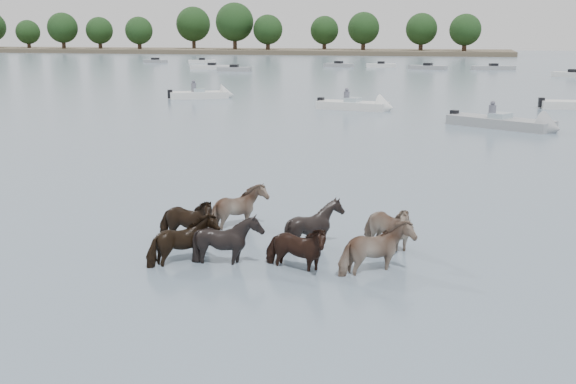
# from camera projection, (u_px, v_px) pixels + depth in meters

# --- Properties ---
(ground) EXTENTS (400.00, 400.00, 0.00)m
(ground) POSITION_uv_depth(u_px,v_px,m) (358.00, 254.00, 13.78)
(ground) COLOR #4E6170
(ground) RESTS_ON ground
(shoreline) EXTENTS (160.00, 30.00, 1.00)m
(shoreline) POSITION_uv_depth(u_px,v_px,m) (195.00, 51.00, 172.61)
(shoreline) COLOR #4C4233
(shoreline) RESTS_ON ground
(pony_herd) EXTENTS (5.93, 4.15, 1.29)m
(pony_herd) POSITION_uv_depth(u_px,v_px,m) (275.00, 236.00, 13.77)
(pony_herd) COLOR black
(pony_herd) RESTS_ON ground
(motorboat_a) EXTENTS (5.03, 2.39, 1.92)m
(motorboat_a) POSITION_uv_depth(u_px,v_px,m) (364.00, 106.00, 40.36)
(motorboat_a) COLOR silver
(motorboat_a) RESTS_ON ground
(motorboat_b) EXTENTS (5.72, 4.18, 1.92)m
(motorboat_b) POSITION_uv_depth(u_px,v_px,m) (514.00, 124.00, 32.13)
(motorboat_b) COLOR gray
(motorboat_b) RESTS_ON ground
(motorboat_f) EXTENTS (4.83, 3.58, 1.92)m
(motorboat_f) POSITION_uv_depth(u_px,v_px,m) (209.00, 95.00, 47.95)
(motorboat_f) COLOR silver
(motorboat_f) RESTS_ON ground
(distant_flotilla) EXTENTS (105.36, 27.45, 0.93)m
(distant_flotilla) POSITION_uv_depth(u_px,v_px,m) (471.00, 69.00, 85.10)
(distant_flotilla) COLOR gray
(distant_flotilla) RESTS_ON ground
(treeline) EXTENTS (145.56, 22.28, 12.41)m
(treeline) POSITION_uv_depth(u_px,v_px,m) (173.00, 27.00, 170.31)
(treeline) COLOR #382619
(treeline) RESTS_ON ground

